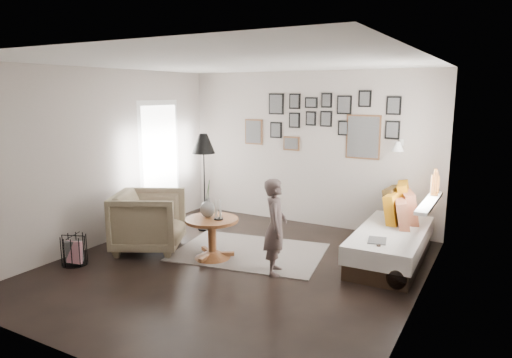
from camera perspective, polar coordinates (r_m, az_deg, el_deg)
The scene contains 23 objects.
ground at distance 6.06m, azimuth -2.77°, elevation -11.02°, with size 4.80×4.80×0.00m, color black.
wall_back at distance 7.82m, azimuth 6.50°, elevation 3.75°, with size 4.50×4.50×0.00m, color #A89C93.
wall_front at distance 3.93m, azimuth -21.85°, elevation -3.97°, with size 4.50×4.50×0.00m, color #A89C93.
wall_left at distance 7.14m, azimuth -18.39°, elevation 2.60°, with size 4.80×4.80×0.00m, color #A89C93.
wall_right at distance 4.91m, azimuth 19.97°, elevation -1.00°, with size 4.80×4.80×0.00m, color #A89C93.
ceiling at distance 5.63m, azimuth -3.02°, elevation 14.35°, with size 4.80×4.80×0.00m, color white.
door_left at distance 8.02m, azimuth -11.91°, elevation 1.95°, with size 0.00×2.14×2.14m.
window_right at distance 6.30m, azimuth 21.10°, elevation -2.01°, with size 0.15×1.32×1.30m.
gallery_wall at distance 7.66m, azimuth 8.51°, elevation 6.88°, with size 2.74×0.03×1.08m.
wall_sconce at distance 7.09m, azimuth 17.33°, elevation 3.93°, with size 0.18×0.36×0.16m.
rug at distance 6.59m, azimuth -0.80°, elevation -9.11°, with size 2.04×1.43×0.01m, color beige.
pedestal_table at distance 6.31m, azimuth -5.49°, elevation -7.60°, with size 0.73×0.73×0.57m.
vase at distance 6.24m, azimuth -6.07°, elevation -3.37°, with size 0.21×0.21×0.52m.
candles at distance 6.12m, azimuth -4.72°, elevation -3.89°, with size 0.12×0.12×0.27m.
daybed at distance 6.51m, azimuth 16.72°, elevation -7.10°, with size 0.89×2.02×0.96m.
magazine_on_daybed at distance 5.87m, azimuth 14.91°, elevation -7.43°, with size 0.22×0.29×0.02m, color black.
armchair at distance 6.77m, azimuth -13.23°, elevation -5.11°, with size 0.92×0.94×0.86m, color #74674E.
armchair_cushion at distance 6.77m, azimuth -12.77°, elevation -4.63°, with size 0.39×0.39×0.10m, color silver.
floor_lamp at distance 7.41m, azimuth -6.57°, elevation 3.97°, with size 0.37×0.37×1.60m.
magazine_basket at distance 6.56m, azimuth -21.79°, elevation -8.26°, with size 0.41×0.41×0.40m.
demijohn_large at distance 5.78m, azimuth 14.94°, elevation -10.60°, with size 0.30×0.30×0.46m.
demijohn_small at distance 5.62m, azimuth 17.27°, elevation -11.55°, with size 0.27×0.27×0.42m.
child at distance 5.69m, azimuth 2.44°, elevation -5.98°, with size 0.44×0.29×1.22m, color #534341.
Camera 1 is at (2.99, -4.76, 2.25)m, focal length 32.00 mm.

